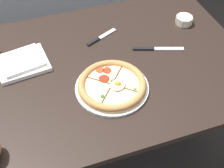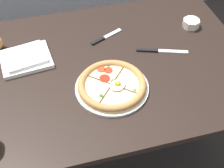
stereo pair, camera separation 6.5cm
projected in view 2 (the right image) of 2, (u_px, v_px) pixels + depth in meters
ground_plane at (95, 150)px, 1.99m from camera, size 12.00×12.00×0.00m
dining_table at (90, 80)px, 1.52m from camera, size 1.55×0.96×0.73m
pizza at (112, 85)px, 1.35m from camera, size 0.32×0.32×0.05m
ramekin_bowl at (191, 23)px, 1.65m from camera, size 0.09×0.09×0.04m
napkin_folded at (26, 58)px, 1.48m from camera, size 0.25×0.22×0.04m
knife_main at (106, 37)px, 1.60m from camera, size 0.18×0.10×0.01m
knife_spare at (162, 51)px, 1.53m from camera, size 0.25×0.10×0.01m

